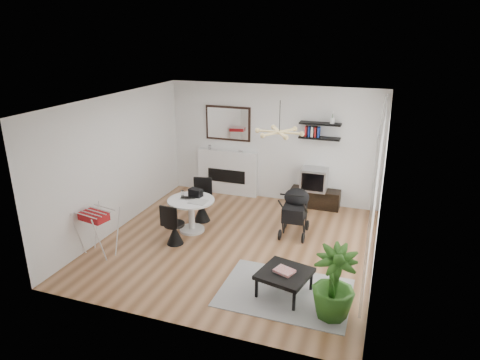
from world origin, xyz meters
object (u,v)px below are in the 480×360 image
(dining_table, at_px, (191,210))
(tv_console, at_px, (315,198))
(potted_plant, at_px, (334,283))
(coffee_table, at_px, (285,274))
(stroller, at_px, (295,213))
(fireplace, at_px, (228,167))
(crt_tv, at_px, (314,179))
(drying_rack, at_px, (98,231))

(dining_table, bearing_deg, tv_console, 44.42)
(potted_plant, bearing_deg, tv_console, 103.36)
(coffee_table, distance_m, potted_plant, 0.84)
(tv_console, xyz_separation_m, stroller, (-0.15, -1.50, 0.22))
(fireplace, xyz_separation_m, stroller, (2.04, -1.62, -0.25))
(crt_tv, relative_size, potted_plant, 0.54)
(stroller, relative_size, potted_plant, 0.94)
(fireplace, relative_size, drying_rack, 2.51)
(tv_console, height_order, coffee_table, tv_console)
(drying_rack, distance_m, potted_plant, 4.21)
(stroller, height_order, coffee_table, stroller)
(fireplace, height_order, crt_tv, fireplace)
(dining_table, bearing_deg, crt_tv, 44.98)
(fireplace, height_order, tv_console, fireplace)
(fireplace, distance_m, potted_plant, 5.09)
(drying_rack, xyz_separation_m, potted_plant, (4.19, -0.40, 0.09))
(tv_console, distance_m, stroller, 1.52)
(dining_table, distance_m, drying_rack, 1.83)
(stroller, bearing_deg, crt_tv, 83.20)
(drying_rack, relative_size, coffee_table, 0.99)
(dining_table, relative_size, stroller, 0.92)
(tv_console, relative_size, potted_plant, 1.03)
(dining_table, bearing_deg, stroller, 16.38)
(tv_console, height_order, crt_tv, crt_tv)
(dining_table, height_order, potted_plant, potted_plant)
(drying_rack, xyz_separation_m, coffee_table, (3.43, -0.10, -0.11))
(tv_console, distance_m, potted_plant, 4.02)
(potted_plant, bearing_deg, coffee_table, 158.56)
(fireplace, relative_size, crt_tv, 3.75)
(crt_tv, distance_m, potted_plant, 4.01)
(dining_table, distance_m, coffee_table, 2.74)
(potted_plant, bearing_deg, fireplace, 127.75)
(crt_tv, bearing_deg, tv_console, 4.25)
(fireplace, height_order, dining_table, fireplace)
(potted_plant, bearing_deg, stroller, 114.03)
(stroller, bearing_deg, potted_plant, -68.90)
(crt_tv, distance_m, dining_table, 2.94)
(potted_plant, bearing_deg, drying_rack, 174.59)
(stroller, distance_m, potted_plant, 2.63)
(fireplace, distance_m, coffee_table, 4.42)
(crt_tv, xyz_separation_m, drying_rack, (-3.23, -3.49, -0.21))
(tv_console, height_order, potted_plant, potted_plant)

